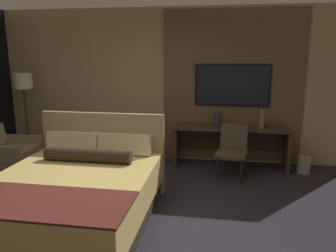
{
  "coord_description": "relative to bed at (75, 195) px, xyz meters",
  "views": [
    {
      "loc": [
        1.18,
        -3.44,
        1.99
      ],
      "look_at": [
        0.44,
        1.1,
        0.96
      ],
      "focal_mm": 35.0,
      "sensor_mm": 36.0,
      "label": 1
    }
  ],
  "objects": [
    {
      "name": "vase_tall",
      "position": [
        2.38,
        2.29,
        0.54
      ],
      "size": [
        0.09,
        0.09,
        0.34
      ],
      "color": "#846647",
      "rests_on": "desk"
    },
    {
      "name": "bed",
      "position": [
        0.0,
        0.0,
        0.0
      ],
      "size": [
        1.81,
        2.17,
        1.16
      ],
      "color": "#33281E",
      "rests_on": "ground_plane"
    },
    {
      "name": "book",
      "position": [
        2.57,
        2.34,
        0.39
      ],
      "size": [
        0.25,
        0.2,
        0.03
      ],
      "color": "navy",
      "rests_on": "desk"
    },
    {
      "name": "wall_back_tv_panel",
      "position": [
        0.69,
        2.65,
        1.05
      ],
      "size": [
        7.2,
        0.09,
        2.8
      ],
      "color": "tan",
      "rests_on": "ground_plane"
    },
    {
      "name": "tv",
      "position": [
        1.86,
        2.57,
        1.08
      ],
      "size": [
        1.33,
        0.04,
        0.75
      ],
      "color": "black"
    },
    {
      "name": "armchair_by_window",
      "position": [
        -1.84,
        1.39,
        -0.08
      ],
      "size": [
        0.81,
        0.82,
        0.8
      ],
      "rotation": [
        0.0,
        0.0,
        1.6
      ],
      "color": "#998460",
      "rests_on": "ground_plane"
    },
    {
      "name": "floor_lamp",
      "position": [
        -1.94,
        2.16,
        1.01
      ],
      "size": [
        0.34,
        0.34,
        1.63
      ],
      "color": "#282623",
      "rests_on": "ground_plane"
    },
    {
      "name": "desk_chair",
      "position": [
        1.89,
        1.81,
        0.16
      ],
      "size": [
        0.54,
        0.54,
        0.86
      ],
      "rotation": [
        0.0,
        0.0,
        -0.19
      ],
      "color": "#4C3D2D",
      "rests_on": "ground_plane"
    },
    {
      "name": "waste_bin",
      "position": [
        3.1,
        2.19,
        -0.21
      ],
      "size": [
        0.22,
        0.22,
        0.28
      ],
      "color": "gray",
      "rests_on": "ground_plane"
    },
    {
      "name": "desk",
      "position": [
        1.86,
        2.36,
        0.15
      ],
      "size": [
        1.99,
        0.53,
        0.72
      ],
      "color": "#422D1E",
      "rests_on": "ground_plane"
    },
    {
      "name": "vase_short",
      "position": [
        1.62,
        2.37,
        0.49
      ],
      "size": [
        0.14,
        0.14,
        0.23
      ],
      "color": "#333338",
      "rests_on": "desk"
    },
    {
      "name": "ground_plane",
      "position": [
        0.49,
        0.05,
        -0.35
      ],
      "size": [
        16.0,
        16.0,
        0.0
      ],
      "primitive_type": "plane",
      "color": "#28232D"
    }
  ]
}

